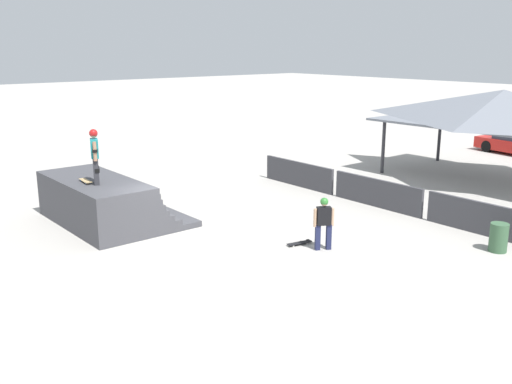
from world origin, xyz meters
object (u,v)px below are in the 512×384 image
Objects in this scene: bystander_walking at (324,219)px; skateboard_on_ground at (300,243)px; skater_on_deck at (95,153)px; skateboard_on_deck at (86,181)px; trash_bin at (499,237)px.

skateboard_on_ground is (-0.73, -0.23, -0.87)m from bystander_walking.
skateboard_on_ground is (5.17, 4.05, -2.51)m from skater_on_deck.
skater_on_deck is 2.12× the size of skateboard_on_deck.
trash_bin is at bearing 63.51° from skater_on_deck.
skateboard_on_ground is at bearing -135.33° from trash_bin.
skateboard_on_deck is at bearing -125.65° from skater_on_deck.
bystander_walking is (5.90, 4.28, -1.64)m from skater_on_deck.
skater_on_deck is at bearing 139.22° from skateboard_on_ground.
trash_bin is at bearing -34.17° from skateboard_on_ground.
skater_on_deck reaches higher than skateboard_on_ground.
skateboard_on_deck reaches higher than skateboard_on_ground.
skater_on_deck is 12.50m from trash_bin.
trash_bin is (4.10, 4.05, 0.37)m from skateboard_on_ground.
skateboard_on_ground is (5.53, 4.27, -1.56)m from skateboard_on_deck.
skateboard_on_deck is at bearing 138.86° from skateboard_on_ground.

